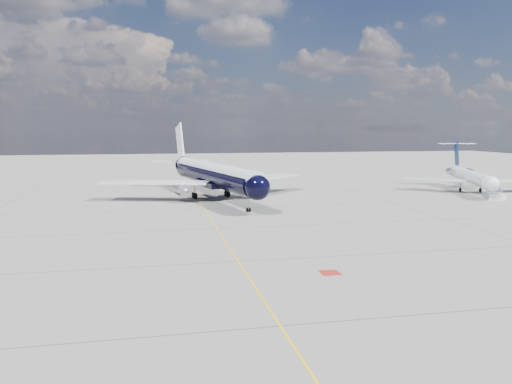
# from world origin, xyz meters

# --- Properties ---
(ground) EXTENTS (320.00, 320.00, 0.00)m
(ground) POSITION_xyz_m (0.00, 30.00, 0.00)
(ground) COLOR gray
(ground) RESTS_ON ground
(taxiway_centerline) EXTENTS (0.16, 160.00, 0.01)m
(taxiway_centerline) POSITION_xyz_m (0.00, 25.00, 0.00)
(taxiway_centerline) COLOR yellow
(taxiway_centerline) RESTS_ON ground
(red_marking) EXTENTS (1.60, 1.60, 0.01)m
(red_marking) POSITION_xyz_m (6.80, -10.00, 0.00)
(red_marking) COLOR maroon
(red_marking) RESTS_ON ground
(main_airliner) EXTENTS (36.25, 44.71, 13.02)m
(main_airliner) POSITION_xyz_m (2.47, 36.96, 4.04)
(main_airliner) COLOR black
(main_airliner) RESTS_ON ground
(regional_jet) EXTENTS (22.58, 26.62, 9.29)m
(regional_jet) POSITION_xyz_m (51.25, 35.66, 2.93)
(regional_jet) COLOR white
(regional_jet) RESTS_ON ground
(boarding_stair) EXTENTS (3.57, 4.02, 3.74)m
(boarding_stair) POSITION_xyz_m (48.84, 25.37, 0.69)
(boarding_stair) COLOR white
(boarding_stair) RESTS_ON ground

